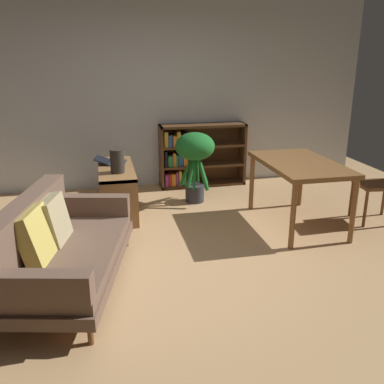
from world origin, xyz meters
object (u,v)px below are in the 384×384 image
object	(u,v)px
fabric_couch	(55,246)
open_laptop	(112,162)
media_console	(117,190)
dining_table	(300,169)
desk_speaker	(117,161)
potted_floor_plant	(195,154)
bookshelf	(196,155)

from	to	relation	value
fabric_couch	open_laptop	distance (m)	1.99
media_console	dining_table	bearing A→B (deg)	-22.62
fabric_couch	desk_speaker	size ratio (longest dim) A/B	6.77
desk_speaker	potted_floor_plant	world-z (taller)	potted_floor_plant
desk_speaker	dining_table	size ratio (longest dim) A/B	0.21
dining_table	open_laptop	bearing A→B (deg)	153.16
potted_floor_plant	dining_table	distance (m)	1.43
open_laptop	media_console	bearing A→B (deg)	-79.53
fabric_couch	dining_table	bearing A→B (deg)	18.00
dining_table	bookshelf	distance (m)	1.98
media_console	desk_speaker	size ratio (longest dim) A/B	4.23
potted_floor_plant	bookshelf	xyz separation A→B (m)	(0.18, 0.76, -0.20)
fabric_couch	open_laptop	bearing A→B (deg)	73.67
fabric_couch	media_console	distance (m)	1.80
desk_speaker	potted_floor_plant	distance (m)	1.12
bookshelf	dining_table	bearing A→B (deg)	-65.98
desk_speaker	media_console	bearing A→B (deg)	92.64
potted_floor_plant	bookshelf	size ratio (longest dim) A/B	0.73
potted_floor_plant	bookshelf	bearing A→B (deg)	76.47
desk_speaker	bookshelf	bearing A→B (deg)	44.92
fabric_couch	dining_table	size ratio (longest dim) A/B	1.43
desk_speaker	potted_floor_plant	size ratio (longest dim) A/B	0.29
potted_floor_plant	dining_table	bearing A→B (deg)	-46.51
open_laptop	potted_floor_plant	xyz separation A→B (m)	(1.08, -0.00, 0.05)
media_console	desk_speaker	world-z (taller)	desk_speaker
fabric_couch	desk_speaker	distance (m)	1.61
media_console	fabric_couch	bearing A→B (deg)	-109.26
media_console	open_laptop	bearing A→B (deg)	100.47
fabric_couch	potted_floor_plant	distance (m)	2.51
fabric_couch	bookshelf	xyz separation A→B (m)	(1.81, 2.65, 0.09)
potted_floor_plant	dining_table	size ratio (longest dim) A/B	0.72
dining_table	media_console	bearing A→B (deg)	157.38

